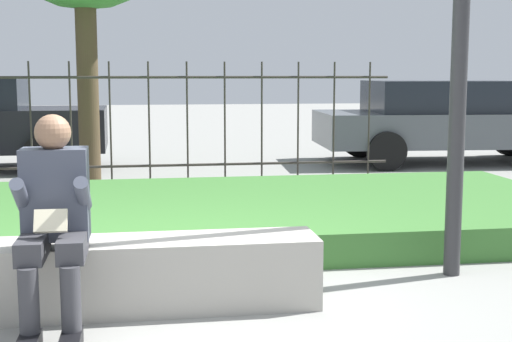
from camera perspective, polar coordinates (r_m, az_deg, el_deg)
The scene contains 6 objects.
ground_plane at distance 4.66m, azimuth -7.74°, elevation -10.82°, with size 60.00×60.00×0.00m, color gray.
stone_bench at distance 4.60m, azimuth -8.92°, elevation -8.48°, with size 2.21×0.46×0.45m.
person_seated_reader at distance 4.27m, azimuth -15.87°, elevation -3.33°, with size 0.42×0.73×1.25m.
grass_berm at distance 6.83m, azimuth -8.22°, elevation -3.64°, with size 8.21×3.16×0.27m.
iron_fence at distance 9.05m, azimuth -8.54°, elevation 3.72°, with size 6.21×0.03×1.63m.
car_parked_right at distance 12.34m, azimuth 15.35°, elevation 4.00°, with size 4.61×2.22×1.36m.
Camera 1 is at (-0.08, -4.42, 1.48)m, focal length 50.00 mm.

